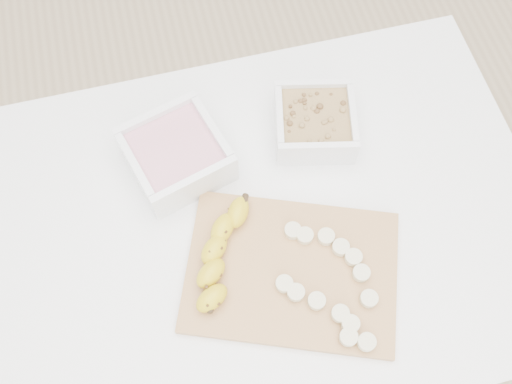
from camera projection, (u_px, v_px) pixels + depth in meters
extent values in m
plane|color=#C6AD89|center=(258.00, 315.00, 1.67)|extent=(3.50, 3.50, 0.00)
cube|color=white|center=(260.00, 226.00, 1.01)|extent=(1.00, 0.70, 0.04)
cylinder|color=white|center=(481.00, 359.00, 1.28)|extent=(0.05, 0.05, 0.71)
cylinder|color=white|center=(60.00, 215.00, 1.42)|extent=(0.05, 0.05, 0.71)
cylinder|color=white|center=(393.00, 140.00, 1.51)|extent=(0.05, 0.05, 0.71)
cube|color=white|center=(176.00, 155.00, 1.00)|extent=(0.20, 0.20, 0.08)
cube|color=pink|center=(176.00, 154.00, 1.00)|extent=(0.17, 0.17, 0.04)
cube|color=white|center=(315.00, 122.00, 1.04)|extent=(0.17, 0.17, 0.07)
cube|color=olive|center=(315.00, 122.00, 1.03)|extent=(0.14, 0.14, 0.04)
cube|color=tan|center=(291.00, 271.00, 0.95)|extent=(0.41, 0.36, 0.01)
cylinder|color=beige|center=(293.00, 231.00, 0.96)|extent=(0.03, 0.03, 0.01)
cylinder|color=beige|center=(305.00, 236.00, 0.96)|extent=(0.03, 0.03, 0.01)
cylinder|color=beige|center=(326.00, 237.00, 0.96)|extent=(0.03, 0.03, 0.01)
cylinder|color=beige|center=(341.00, 247.00, 0.95)|extent=(0.03, 0.03, 0.01)
cylinder|color=beige|center=(353.00, 257.00, 0.94)|extent=(0.03, 0.03, 0.01)
cylinder|color=beige|center=(361.00, 273.00, 0.93)|extent=(0.03, 0.03, 0.01)
cylinder|color=beige|center=(369.00, 299.00, 0.91)|extent=(0.03, 0.03, 0.01)
cylinder|color=beige|center=(284.00, 284.00, 0.92)|extent=(0.03, 0.03, 0.01)
cylinder|color=beige|center=(296.00, 292.00, 0.91)|extent=(0.03, 0.03, 0.01)
cylinder|color=beige|center=(317.00, 301.00, 0.91)|extent=(0.03, 0.03, 0.01)
cylinder|color=beige|center=(340.00, 314.00, 0.90)|extent=(0.03, 0.03, 0.01)
cylinder|color=beige|center=(351.00, 324.00, 0.89)|extent=(0.03, 0.03, 0.01)
cylinder|color=beige|center=(367.00, 342.00, 0.88)|extent=(0.03, 0.03, 0.01)
cylinder|color=beige|center=(349.00, 337.00, 0.88)|extent=(0.03, 0.03, 0.01)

